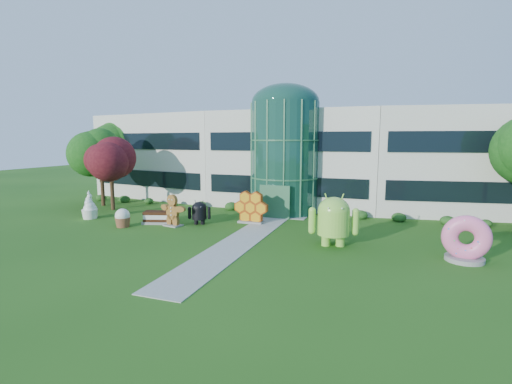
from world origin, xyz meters
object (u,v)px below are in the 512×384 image
(android_green, at_px, (334,217))
(gingerbread, at_px, (173,210))
(donut, at_px, (466,238))
(android_black, at_px, (199,211))

(android_green, distance_m, gingerbread, 12.40)
(donut, bearing_deg, android_green, -177.92)
(android_black, bearing_deg, android_green, -30.67)
(gingerbread, bearing_deg, donut, 7.59)
(android_green, xyz_separation_m, donut, (7.18, -0.51, -0.52))
(android_green, distance_m, android_black, 10.98)
(gingerbread, bearing_deg, android_black, 48.29)
(android_black, distance_m, gingerbread, 2.03)
(android_green, bearing_deg, gingerbread, 161.74)
(donut, bearing_deg, android_black, 176.78)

